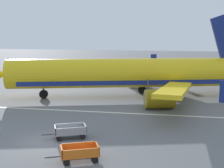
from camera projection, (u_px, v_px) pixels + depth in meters
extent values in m
plane|color=slate|center=(45.00, 141.00, 25.63)|extent=(220.00, 220.00, 0.00)
cube|color=silver|center=(79.00, 111.00, 35.10)|extent=(120.00, 0.36, 0.01)
cylinder|color=yellow|center=(126.00, 73.00, 41.89)|extent=(29.92, 11.45, 3.70)
cube|color=navy|center=(126.00, 81.00, 42.06)|extent=(26.97, 10.49, 0.56)
cube|color=yellow|center=(175.00, 89.00, 34.14)|extent=(4.11, 13.21, 1.35)
cylinder|color=#856D0E|center=(160.00, 99.00, 35.79)|extent=(3.64, 2.87, 2.10)
cube|color=yellow|center=(145.00, 70.00, 50.55)|extent=(9.94, 11.92, 1.35)
cube|color=navy|center=(154.00, 60.00, 56.99)|extent=(1.00, 0.82, 1.90)
cylinder|color=#856D0E|center=(139.00, 80.00, 49.14)|extent=(3.64, 2.87, 2.10)
cube|color=yellow|center=(221.00, 65.00, 46.08)|extent=(4.36, 5.34, 0.24)
cylinder|color=#4C4C51|center=(43.00, 86.00, 41.30)|extent=(0.20, 0.20, 2.04)
cylinder|color=black|center=(44.00, 94.00, 41.47)|extent=(1.18, 0.72, 1.10)
cylinder|color=#4C4C51|center=(148.00, 88.00, 40.20)|extent=(0.20, 0.20, 2.04)
cylinder|color=black|center=(148.00, 96.00, 40.37)|extent=(1.18, 0.72, 1.10)
cylinder|color=#4C4C51|center=(142.00, 82.00, 44.52)|extent=(0.20, 0.20, 2.04)
cylinder|color=black|center=(142.00, 89.00, 44.69)|extent=(1.18, 0.72, 1.10)
cube|color=orange|center=(80.00, 154.00, 21.76)|extent=(2.85, 2.29, 0.08)
cube|color=orange|center=(81.00, 153.00, 21.09)|extent=(2.33, 1.10, 0.55)
cube|color=orange|center=(78.00, 146.00, 22.33)|extent=(2.33, 1.10, 0.55)
cube|color=orange|center=(61.00, 151.00, 21.44)|extent=(0.66, 1.32, 0.55)
cube|color=orange|center=(97.00, 148.00, 21.98)|extent=(0.66, 1.32, 0.55)
cylinder|color=#2D2D33|center=(52.00, 157.00, 21.36)|extent=(0.95, 0.48, 0.08)
cylinder|color=black|center=(66.00, 162.00, 21.06)|extent=(0.47, 0.32, 0.44)
cylinder|color=black|center=(65.00, 156.00, 22.13)|extent=(0.47, 0.32, 0.44)
cylinder|color=black|center=(95.00, 160.00, 21.48)|extent=(0.47, 0.32, 0.44)
cylinder|color=black|center=(92.00, 154.00, 22.56)|extent=(0.47, 0.32, 0.44)
cube|color=gray|center=(70.00, 132.00, 26.32)|extent=(2.85, 2.29, 0.08)
cube|color=gray|center=(71.00, 131.00, 25.64)|extent=(2.33, 1.10, 0.55)
cube|color=gray|center=(69.00, 126.00, 26.89)|extent=(2.33, 1.10, 0.55)
cube|color=gray|center=(55.00, 130.00, 26.00)|extent=(0.65, 1.32, 0.55)
cube|color=gray|center=(85.00, 128.00, 26.54)|extent=(0.65, 1.32, 0.55)
cylinder|color=#2D2D33|center=(48.00, 135.00, 25.92)|extent=(0.95, 0.48, 0.08)
cylinder|color=black|center=(59.00, 139.00, 25.61)|extent=(0.47, 0.32, 0.44)
cylinder|color=black|center=(58.00, 134.00, 26.69)|extent=(0.47, 0.32, 0.44)
cylinder|color=black|center=(83.00, 137.00, 26.04)|extent=(0.47, 0.32, 0.44)
cylinder|color=black|center=(81.00, 133.00, 27.11)|extent=(0.47, 0.32, 0.44)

